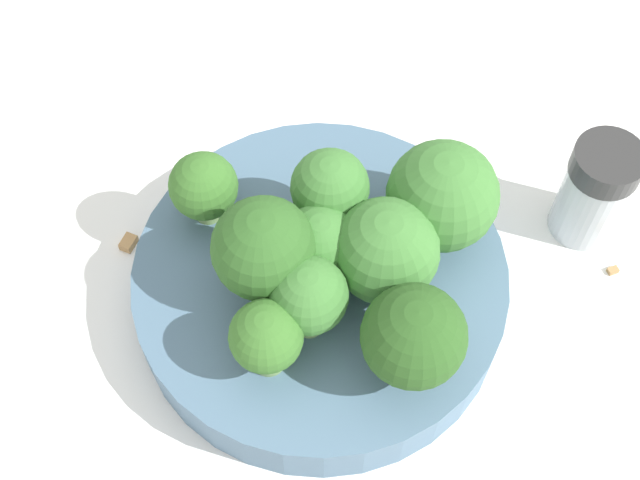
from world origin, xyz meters
TOP-DOWN VIEW (x-y plane):
  - ground_plane at (0.00, 0.00)m, footprint 3.00×3.00m
  - bowl at (0.00, 0.00)m, footprint 0.19×0.19m
  - broccoli_floret_0 at (-0.03, -0.00)m, footprint 0.04×0.04m
  - broccoli_floret_1 at (0.03, 0.00)m, footprint 0.04×0.04m
  - broccoli_floret_2 at (0.02, 0.06)m, footprint 0.04×0.04m
  - broccoli_floret_3 at (0.00, 0.00)m, footprint 0.04×0.04m
  - broccoli_floret_4 at (-0.00, -0.03)m, footprint 0.05×0.05m
  - broccoli_floret_5 at (-0.01, 0.02)m, footprint 0.05×0.05m
  - broccoli_floret_6 at (0.04, -0.06)m, footprint 0.06×0.06m
  - broccoli_floret_7 at (-0.05, 0.02)m, footprint 0.03×0.03m
  - broccoli_floret_8 at (-0.04, -0.05)m, footprint 0.05×0.05m
  - pepper_shaker at (0.07, -0.14)m, footprint 0.04×0.04m
  - almond_crumb_0 at (0.02, 0.11)m, footprint 0.01×0.01m
  - almond_crumb_1 at (0.05, -0.16)m, footprint 0.01×0.01m

SIDE VIEW (x-z plane):
  - ground_plane at x=0.00m, z-range 0.00..0.00m
  - almond_crumb_1 at x=0.05m, z-range 0.00..0.01m
  - almond_crumb_0 at x=0.02m, z-range 0.00..0.01m
  - bowl at x=0.00m, z-range 0.00..0.03m
  - pepper_shaker at x=0.07m, z-range 0.00..0.07m
  - broccoli_floret_2 at x=0.02m, z-range 0.03..0.08m
  - broccoli_floret_7 at x=-0.05m, z-range 0.04..0.08m
  - broccoli_floret_3 at x=0.00m, z-range 0.04..0.08m
  - broccoli_floret_0 at x=-0.03m, z-range 0.04..0.09m
  - broccoli_floret_4 at x=0.00m, z-range 0.03..0.09m
  - broccoli_floret_6 at x=0.04m, z-range 0.03..0.09m
  - broccoli_floret_1 at x=0.03m, z-range 0.04..0.09m
  - broccoli_floret_8 at x=-0.04m, z-range 0.04..0.10m
  - broccoli_floret_5 at x=-0.01m, z-range 0.04..0.10m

